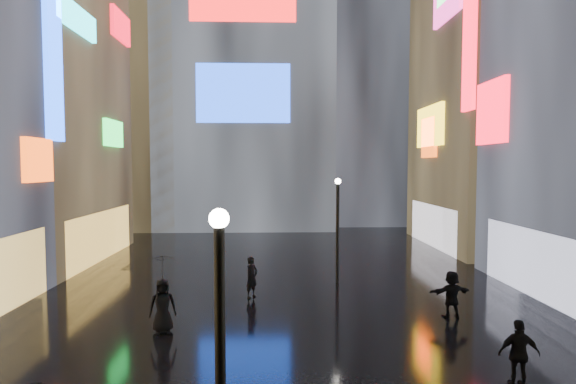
{
  "coord_description": "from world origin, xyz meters",
  "views": [
    {
      "loc": [
        -0.46,
        -1.87,
        5.81
      ],
      "look_at": [
        0.0,
        12.0,
        5.0
      ],
      "focal_mm": 28.0,
      "sensor_mm": 36.0,
      "label": 1
    }
  ],
  "objects": [
    {
      "name": "pedestrian_3",
      "position": [
        5.97,
        9.39,
        0.9
      ],
      "size": [
        1.1,
        0.56,
        1.79
      ],
      "primitive_type": "imported",
      "rotation": [
        0.0,
        0.0,
        3.03
      ],
      "color": "black",
      "rests_on": "ground"
    },
    {
      "name": "tower_flank_left",
      "position": [
        -14.0,
        42.0,
        13.0
      ],
      "size": [
        10.0,
        10.0,
        26.0
      ],
      "primitive_type": "cube",
      "color": "black",
      "rests_on": "ground"
    },
    {
      "name": "tower_flank_right",
      "position": [
        9.0,
        46.0,
        17.0
      ],
      "size": [
        12.0,
        12.0,
        34.0
      ],
      "primitive_type": "cube",
      "color": "black",
      "rests_on": "ground"
    },
    {
      "name": "tower_main",
      "position": [
        -3.0,
        43.97,
        21.01
      ],
      "size": [
        16.0,
        14.2,
        42.0
      ],
      "color": "black",
      "rests_on": "ground"
    },
    {
      "name": "building_left_far",
      "position": [
        -15.98,
        26.0,
        10.98
      ],
      "size": [
        10.28,
        12.0,
        22.0
      ],
      "color": "black",
      "rests_on": "ground"
    },
    {
      "name": "lamp_near",
      "position": [
        -1.24,
        4.6,
        2.94
      ],
      "size": [
        0.3,
        0.3,
        5.2
      ],
      "color": "black",
      "rests_on": "ground"
    },
    {
      "name": "lamp_far",
      "position": [
        2.73,
        20.11,
        2.94
      ],
      "size": [
        0.3,
        0.3,
        5.2
      ],
      "color": "black",
      "rests_on": "ground"
    },
    {
      "name": "pedestrian_5",
      "position": [
        6.37,
        14.83,
        0.9
      ],
      "size": [
        1.73,
        0.79,
        1.8
      ],
      "primitive_type": "imported",
      "rotation": [
        0.0,
        0.0,
        3.3
      ],
      "color": "black",
      "rests_on": "ground"
    },
    {
      "name": "building_right_far",
      "position": [
        15.98,
        30.0,
        13.98
      ],
      "size": [
        10.28,
        12.0,
        28.0
      ],
      "color": "black",
      "rests_on": "ground"
    },
    {
      "name": "pedestrian_6",
      "position": [
        -1.41,
        17.69,
        0.9
      ],
      "size": [
        0.75,
        0.78,
        1.8
      ],
      "primitive_type": "imported",
      "rotation": [
        0.0,
        0.0,
        0.9
      ],
      "color": "black",
      "rests_on": "ground"
    },
    {
      "name": "umbrella_2",
      "position": [
        -4.32,
        13.63,
        2.3
      ],
      "size": [
        1.02,
        1.04,
        0.84
      ],
      "primitive_type": "imported",
      "rotation": [
        0.0,
        0.0,
        6.16
      ],
      "color": "black",
      "rests_on": "pedestrian_4"
    },
    {
      "name": "ground",
      "position": [
        0.0,
        20.0,
        0.0
      ],
      "size": [
        140.0,
        140.0,
        0.0
      ],
      "primitive_type": "plane",
      "color": "black",
      "rests_on": "ground"
    },
    {
      "name": "pedestrian_4",
      "position": [
        -4.32,
        13.63,
        0.94
      ],
      "size": [
        1.04,
        0.81,
        1.88
      ],
      "primitive_type": "imported",
      "rotation": [
        0.0,
        0.0,
        0.25
      ],
      "color": "black",
      "rests_on": "ground"
    }
  ]
}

